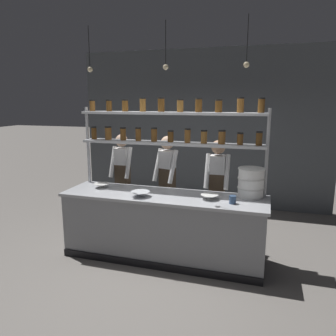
# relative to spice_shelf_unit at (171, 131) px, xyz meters

# --- Properties ---
(ground_plane) EXTENTS (40.00, 40.00, 0.00)m
(ground_plane) POSITION_rel_spice_shelf_unit_xyz_m (-0.01, -0.33, -1.76)
(ground_plane) COLOR slate
(back_wall) EXTENTS (5.20, 0.12, 3.20)m
(back_wall) POSITION_rel_spice_shelf_unit_xyz_m (-0.01, 2.30, -0.16)
(back_wall) COLOR #4C5156
(back_wall) RESTS_ON ground_plane
(prep_counter) EXTENTS (2.80, 0.76, 0.92)m
(prep_counter) POSITION_rel_spice_shelf_unit_xyz_m (-0.01, -0.33, -1.30)
(prep_counter) COLOR gray
(prep_counter) RESTS_ON ground_plane
(spice_shelf_unit) EXTENTS (2.68, 0.28, 2.22)m
(spice_shelf_unit) POSITION_rel_spice_shelf_unit_xyz_m (0.00, 0.00, 0.00)
(spice_shelf_unit) COLOR #ADAFB5
(spice_shelf_unit) RESTS_ON ground_plane
(chef_left) EXTENTS (0.37, 0.29, 1.63)m
(chef_left) POSITION_rel_spice_shelf_unit_xyz_m (-1.00, 0.51, -0.83)
(chef_left) COLOR black
(chef_left) RESTS_ON ground_plane
(chef_center) EXTENTS (0.41, 0.34, 1.64)m
(chef_center) POSITION_rel_spice_shelf_unit_xyz_m (-0.18, 0.42, -0.82)
(chef_center) COLOR black
(chef_center) RESTS_ON ground_plane
(chef_right) EXTENTS (0.36, 0.28, 1.61)m
(chef_right) POSITION_rel_spice_shelf_unit_xyz_m (0.63, 0.33, -0.84)
(chef_right) COLOR black
(chef_right) RESTS_ON ground_plane
(container_stack) EXTENTS (0.35, 0.35, 0.39)m
(container_stack) POSITION_rel_spice_shelf_unit_xyz_m (1.13, -0.09, -0.65)
(container_stack) COLOR white
(container_stack) RESTS_ON prep_counter
(prep_bowl_near_left) EXTENTS (0.23, 0.23, 0.06)m
(prep_bowl_near_left) POSITION_rel_spice_shelf_unit_xyz_m (0.63, -0.36, -0.81)
(prep_bowl_near_left) COLOR silver
(prep_bowl_near_left) RESTS_ON prep_counter
(prep_bowl_center_front) EXTENTS (0.25, 0.25, 0.07)m
(prep_bowl_center_front) POSITION_rel_spice_shelf_unit_xyz_m (-0.27, -0.50, -0.81)
(prep_bowl_center_front) COLOR silver
(prep_bowl_center_front) RESTS_ON prep_counter
(prep_bowl_center_back) EXTENTS (0.23, 0.23, 0.06)m
(prep_bowl_center_back) POSITION_rel_spice_shelf_unit_xyz_m (-0.98, -0.25, -0.81)
(prep_bowl_center_back) COLOR silver
(prep_bowl_center_back) RESTS_ON prep_counter
(serving_cup_front) EXTENTS (0.09, 0.09, 0.10)m
(serving_cup_front) POSITION_rel_spice_shelf_unit_xyz_m (0.94, -0.45, -0.79)
(serving_cup_front) COLOR #334C70
(serving_cup_front) RESTS_ON prep_counter
(pendant_light_row) EXTENTS (2.13, 0.07, 0.59)m
(pendant_light_row) POSITION_rel_spice_shelf_unit_xyz_m (0.00, -0.33, 0.85)
(pendant_light_row) COLOR black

